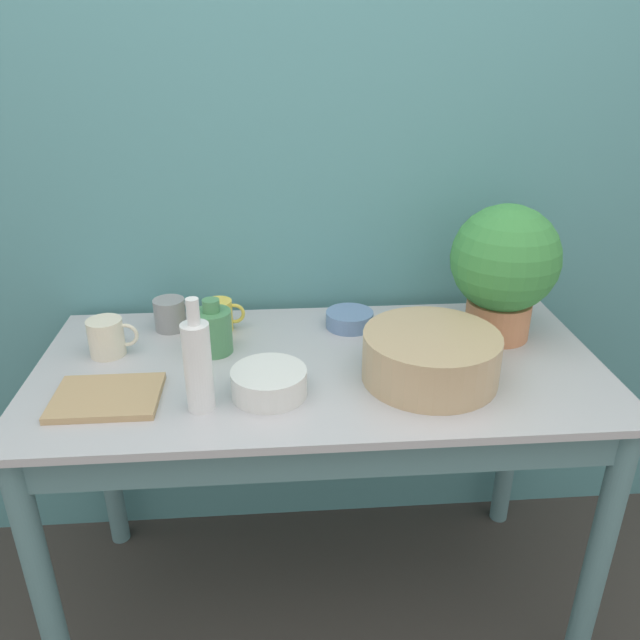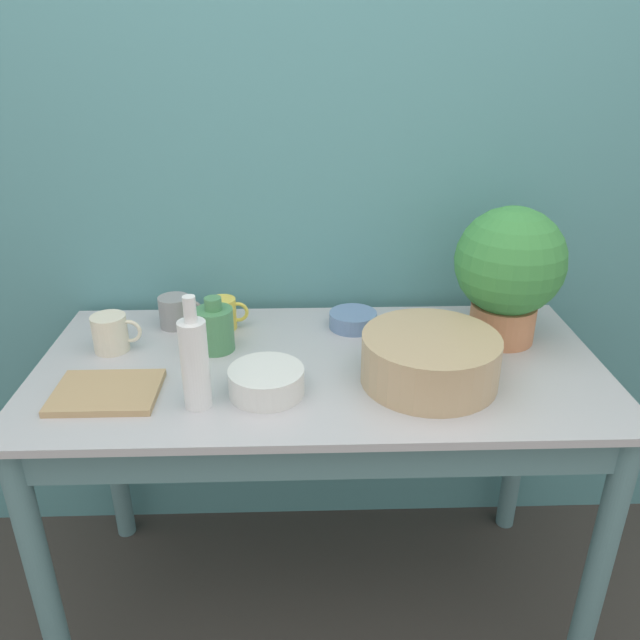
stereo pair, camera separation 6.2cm
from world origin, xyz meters
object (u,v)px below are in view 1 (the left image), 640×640
object	(u,v)px
bottle_tall	(198,364)
mug_yellow	(220,315)
bowl_wash_large	(431,357)
bowl_small_blue	(350,319)
tray_board	(107,397)
mug_cream	(107,337)
potted_plant	(504,266)
mug_grey	(171,314)
bowl_small_enamel_white	(269,382)
bottle_short	(213,330)

from	to	relation	value
bottle_tall	mug_yellow	bearing A→B (deg)	87.83
bowl_wash_large	bowl_small_blue	world-z (taller)	bowl_wash_large
tray_board	bottle_tall	bearing A→B (deg)	-12.40
mug_cream	tray_board	distance (m)	0.23
potted_plant	bowl_small_blue	world-z (taller)	potted_plant
mug_yellow	mug_cream	bearing A→B (deg)	-155.78
mug_grey	bowl_small_enamel_white	xyz separation A→B (m)	(0.27, -0.37, -0.01)
mug_cream	bowl_small_blue	bearing A→B (deg)	10.47
bottle_tall	tray_board	size ratio (longest dim) A/B	1.11
mug_grey	tray_board	size ratio (longest dim) A/B	0.51
mug_yellow	mug_grey	world-z (taller)	same
potted_plant	bowl_small_blue	distance (m)	0.44
mug_cream	potted_plant	bearing A→B (deg)	1.85
bowl_small_blue	potted_plant	bearing A→B (deg)	-12.13
bottle_tall	bottle_short	xyz separation A→B (m)	(0.01, 0.27, -0.05)
bowl_small_enamel_white	mug_cream	bearing A→B (deg)	151.15
bottle_tall	tray_board	xyz separation A→B (m)	(-0.22, 0.05, -0.10)
bowl_wash_large	mug_cream	distance (m)	0.82
bottle_short	mug_yellow	bearing A→B (deg)	86.59
mug_yellow	bowl_small_enamel_white	distance (m)	0.38
potted_plant	mug_grey	world-z (taller)	potted_plant
bottle_short	mug_yellow	distance (m)	0.13
mug_grey	tray_board	distance (m)	0.38
bottle_short	mug_yellow	size ratio (longest dim) A/B	1.32
mug_yellow	tray_board	bearing A→B (deg)	-123.55
bottle_tall	bowl_small_blue	xyz separation A→B (m)	(0.38, 0.39, -0.09)
bowl_wash_large	mug_grey	xyz separation A→B (m)	(-0.66, 0.33, -0.02)
mug_grey	bowl_small_blue	bearing A→B (deg)	-2.79
bowl_wash_large	bottle_tall	xyz separation A→B (m)	(-0.54, -0.09, 0.05)
mug_cream	mug_yellow	xyz separation A→B (m)	(0.28, 0.13, -0.00)
bottle_short	bowl_wash_large	bearing A→B (deg)	-18.85
bottle_tall	tray_board	world-z (taller)	bottle_tall
mug_grey	bowl_small_blue	distance (m)	0.50
bowl_small_blue	tray_board	size ratio (longest dim) A/B	0.56
bowl_small_blue	tray_board	xyz separation A→B (m)	(-0.60, -0.35, -0.01)
bottle_tall	bowl_small_enamel_white	xyz separation A→B (m)	(0.15, 0.05, -0.08)
bottle_tall	bottle_short	distance (m)	0.27
bottle_short	bowl_small_blue	world-z (taller)	bottle_short
mug_yellow	potted_plant	bearing A→B (deg)	-6.89
bowl_small_blue	bowl_small_enamel_white	world-z (taller)	bowl_small_enamel_white
potted_plant	bottle_short	size ratio (longest dim) A/B	2.49
bowl_wash_large	tray_board	size ratio (longest dim) A/B	1.37
bottle_short	bowl_small_enamel_white	xyz separation A→B (m)	(0.14, -0.22, -0.03)
bottle_short	mug_grey	world-z (taller)	bottle_short
bottle_short	tray_board	bearing A→B (deg)	-135.45
bowl_wash_large	mug_cream	world-z (taller)	bowl_wash_large
bowl_wash_large	tray_board	bearing A→B (deg)	-176.84
bowl_small_enamel_white	tray_board	bearing A→B (deg)	179.75
bottle_tall	mug_cream	distance (m)	0.39
potted_plant	mug_yellow	xyz separation A→B (m)	(-0.76, 0.09, -0.16)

